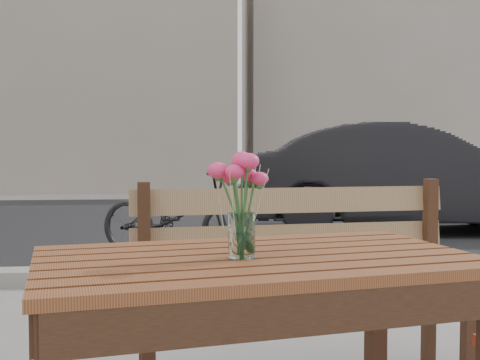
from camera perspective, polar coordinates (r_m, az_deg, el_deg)
The scene contains 7 objects.
street at distance 6.99m, azimuth -2.82°, elevation -5.60°, with size 30.00×8.12×0.12m.
backdrop_buildings at distance 16.44m, azimuth -3.80°, elevation 11.85°, with size 15.50×4.00×8.00m.
main_table at distance 1.78m, azimuth 1.57°, elevation -11.12°, with size 1.36×0.96×0.77m.
main_bench at distance 2.78m, azimuth 5.62°, elevation -7.36°, with size 1.56×0.61×0.95m.
main_vase at distance 1.68m, azimuth 0.16°, elevation -1.14°, with size 0.16×0.16×0.30m.
parked_car at distance 8.04m, azimuth 15.11°, elevation 0.18°, with size 1.47×4.21×1.39m, color black.
bicycle at distance 6.00m, azimuth -5.97°, elevation -3.19°, with size 0.57×1.64×0.86m, color black.
Camera 1 is at (-0.32, -1.84, 1.07)m, focal length 45.00 mm.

